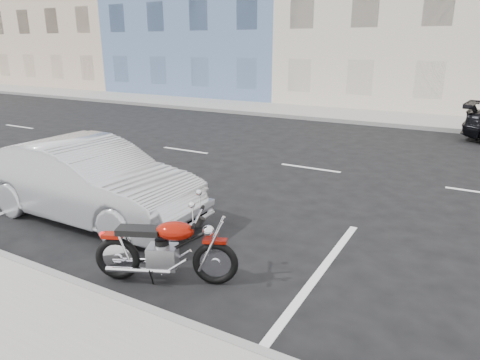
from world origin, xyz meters
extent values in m
plane|color=black|center=(0.00, 0.00, 0.00)|extent=(120.00, 120.00, 0.00)
cube|color=gray|center=(-5.00, 8.70, 0.07)|extent=(80.00, 3.40, 0.15)
cube|color=gray|center=(-5.00, 7.00, 0.08)|extent=(80.00, 0.12, 0.16)
cube|color=#C5AB90|center=(-26.00, 16.30, 6.00)|extent=(12.00, 12.00, 12.00)
torus|color=black|center=(-0.49, -5.67, 0.29)|extent=(0.60, 0.34, 0.61)
torus|color=black|center=(-1.71, -6.21, 0.29)|extent=(0.60, 0.34, 0.61)
cube|color=maroon|center=(-0.49, -5.67, 0.61)|extent=(0.33, 0.24, 0.05)
cube|color=maroon|center=(-1.74, -6.23, 0.63)|extent=(0.31, 0.25, 0.06)
cube|color=gray|center=(-1.14, -5.96, 0.35)|extent=(0.46, 0.41, 0.31)
ellipsoid|color=maroon|center=(-0.97, -5.88, 0.73)|extent=(0.60, 0.49, 0.25)
cube|color=black|center=(-1.41, -6.08, 0.72)|extent=(0.62, 0.45, 0.08)
cylinder|color=silver|center=(-0.68, -5.76, 0.94)|extent=(0.29, 0.60, 0.03)
sphere|color=silver|center=(-0.57, -5.71, 0.75)|extent=(0.16, 0.16, 0.16)
cylinder|color=silver|center=(-1.36, -6.20, 0.20)|extent=(0.83, 0.42, 0.07)
cylinder|color=silver|center=(-1.47, -5.96, 0.20)|extent=(0.83, 0.42, 0.07)
cylinder|color=silver|center=(-0.53, -5.69, 0.57)|extent=(0.34, 0.18, 0.73)
cylinder|color=black|center=(-0.95, -5.88, 0.50)|extent=(0.69, 0.34, 0.45)
imported|color=#B2B5BB|center=(-4.33, -5.14, 0.72)|extent=(4.41, 1.56, 1.45)
camera|label=1|loc=(1.64, -10.19, 3.05)|focal=32.00mm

